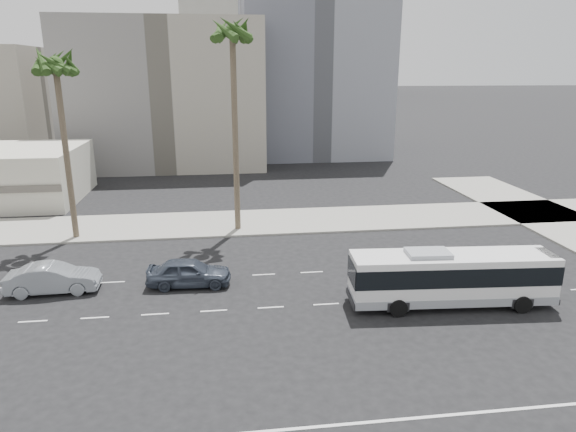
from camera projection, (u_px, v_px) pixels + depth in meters
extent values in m
plane|color=black|center=(326.00, 304.00, 27.21)|extent=(700.00, 700.00, 0.00)
cube|color=gray|center=(289.00, 221.00, 41.95)|extent=(120.00, 7.00, 0.15)
cube|color=gray|center=(168.00, 94.00, 66.05)|extent=(24.00, 18.00, 18.00)
cube|color=slate|center=(310.00, 63.00, 74.07)|extent=(20.00, 20.00, 26.00)
cube|color=beige|center=(225.00, 49.00, 258.81)|extent=(42.00, 42.00, 44.00)
cube|color=#555860|center=(324.00, 19.00, 241.94)|extent=(26.00, 26.00, 70.00)
cube|color=#555860|center=(358.00, 35.00, 274.99)|extent=(22.00, 22.00, 60.00)
cube|color=silver|center=(452.00, 276.00, 26.76)|extent=(10.81, 3.05, 2.39)
cube|color=black|center=(452.00, 270.00, 26.67)|extent=(10.88, 3.11, 1.01)
cube|color=gray|center=(450.00, 294.00, 27.05)|extent=(10.83, 3.09, 0.46)
cube|color=gray|center=(429.00, 254.00, 26.23)|extent=(2.30, 1.62, 0.28)
cube|color=#262628|center=(543.00, 253.00, 27.09)|extent=(0.66, 1.69, 0.28)
cylinder|color=black|center=(522.00, 303.00, 26.39)|extent=(0.92, 0.28, 0.92)
cylinder|color=black|center=(498.00, 284.00, 28.64)|extent=(0.92, 0.28, 0.92)
cylinder|color=black|center=(401.00, 310.00, 25.58)|extent=(0.92, 0.28, 0.92)
cylinder|color=black|center=(386.00, 290.00, 27.83)|extent=(0.92, 0.28, 0.92)
imported|color=#37404E|center=(189.00, 272.00, 29.39)|extent=(2.21, 4.93, 1.65)
imported|color=gray|center=(53.00, 278.00, 28.51)|extent=(1.95, 5.08, 1.65)
cylinder|color=brown|center=(235.00, 138.00, 37.73)|extent=(0.40, 0.40, 14.51)
cylinder|color=brown|center=(67.00, 157.00, 36.10)|extent=(0.39, 0.39, 12.28)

